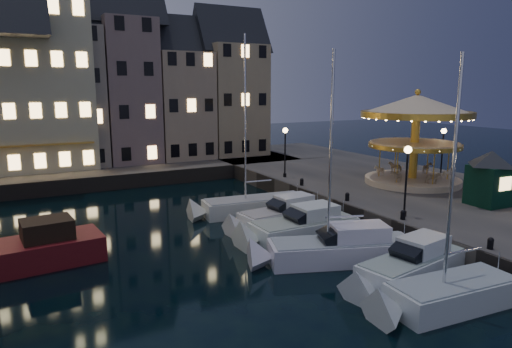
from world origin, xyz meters
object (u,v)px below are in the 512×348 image
bollard_b (403,214)px  motorboat_d (298,229)px  streetlamp_b (407,171)px  motorboat_b (408,269)px  motorboat_a (442,297)px  ticket_kiosk (491,169)px  bollard_c (347,196)px  bollard_a (491,243)px  carousel (416,122)px  bollard_d (302,182)px  streetlamp_c (285,145)px  motorboat_c (334,250)px  streetlamp_d (443,146)px  motorboat_f (248,207)px  red_fishing_boat (20,255)px  motorboat_e (279,217)px

bollard_b → motorboat_d: motorboat_d is taller
streetlamp_b → motorboat_b: 7.44m
motorboat_a → ticket_kiosk: 14.17m
bollard_c → ticket_kiosk: 9.15m
streetlamp_b → motorboat_b: bearing=-133.8°
bollard_a → streetlamp_b: bearing=84.3°
bollard_b → carousel: (8.16, 7.05, 4.54)m
motorboat_d → ticket_kiosk: 13.18m
bollard_d → carousel: bearing=-23.0°
bollard_c → motorboat_b: size_ratio=0.08×
streetlamp_b → bollard_c: streetlamp_b is taller
streetlamp_c → ticket_kiosk: bearing=-64.7°
bollard_d → ticket_kiosk: (7.28, -10.65, 2.09)m
motorboat_c → ticket_kiosk: size_ratio=2.80×
streetlamp_d → bollard_a: size_ratio=7.32×
motorboat_a → motorboat_b: size_ratio=1.53×
motorboat_c → motorboat_d: bearing=84.6°
motorboat_d → motorboat_f: bearing=91.9°
bollard_c → motorboat_a: 12.86m
streetlamp_b → bollard_b: bearing=-140.2°
motorboat_a → red_fishing_boat: size_ratio=1.32×
motorboat_e → ticket_kiosk: size_ratio=1.78×
motorboat_f → carousel: bearing=-9.3°
streetlamp_c → motorboat_f: motorboat_f is taller
motorboat_d → bollard_c: bearing=20.6°
bollard_d → red_fishing_boat: (-19.62, -4.70, -0.89)m
bollard_a → bollard_b: same height
streetlamp_b → bollard_d: size_ratio=7.32×
motorboat_e → motorboat_d: bearing=-95.0°
streetlamp_b → red_fishing_boat: 21.16m
ticket_kiosk → motorboat_f: bearing=143.3°
streetlamp_d → ticket_kiosk: bearing=-121.2°
bollard_a → ticket_kiosk: ticket_kiosk is taller
streetlamp_c → motorboat_a: (-5.38, -20.89, -3.48)m
bollard_a → motorboat_d: bearing=120.9°
bollard_a → carousel: carousel is taller
streetlamp_c → streetlamp_d: 13.04m
streetlamp_b → motorboat_e: streetlamp_b is taller
bollard_c → red_fishing_boat: size_ratio=0.07×
streetlamp_b → motorboat_b: (-4.59, -4.78, -3.38)m
motorboat_b → motorboat_c: (-1.51, 3.48, 0.04)m
streetlamp_b → bollard_a: 6.50m
bollard_b → streetlamp_d: bearing=32.2°
streetlamp_c → motorboat_d: bearing=-117.7°
motorboat_a → motorboat_d: (-0.36, 9.96, 0.10)m
motorboat_c → motorboat_b: bearing=-66.5°
streetlamp_b → motorboat_f: size_ratio=0.37×
motorboat_b → carousel: (12.14, 11.33, 5.50)m
streetlamp_b → motorboat_d: bearing=155.9°
motorboat_c → motorboat_e: (0.59, 6.43, -0.04)m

